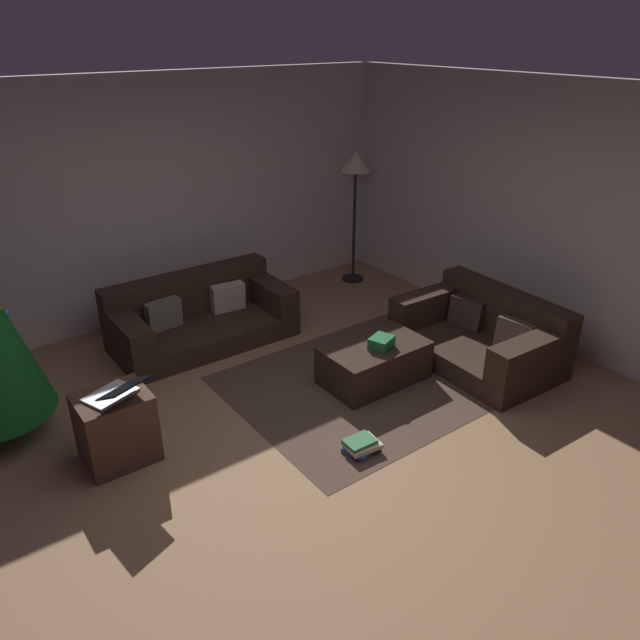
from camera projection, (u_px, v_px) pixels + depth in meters
ground_plane at (309, 452)px, 4.74m from camera, size 6.40×6.40×0.00m
rear_partition at (136, 204)px, 6.44m from camera, size 6.40×0.12×2.60m
corner_partition at (572, 222)px, 5.85m from camera, size 0.12×6.40×2.60m
couch_left at (199, 317)px, 6.35m from camera, size 1.83×0.90×0.68m
couch_right at (484, 335)px, 5.97m from camera, size 1.04×1.57×0.67m
ottoman at (374, 363)px, 5.63m from camera, size 0.96×0.58×0.37m
gift_box at (381, 343)px, 5.47m from camera, size 0.26×0.24×0.11m
tv_remote at (382, 345)px, 5.53m from camera, size 0.06×0.16×0.02m
side_table at (116, 428)px, 4.56m from camera, size 0.52×0.44×0.56m
laptop at (116, 392)px, 4.38m from camera, size 0.47×0.50×0.19m
book_stack at (361, 445)px, 4.73m from camera, size 0.29×0.27×0.11m
corner_lamp at (356, 172)px, 7.37m from camera, size 0.36×0.36×1.65m
area_rug at (373, 379)px, 5.71m from camera, size 2.60×2.00×0.01m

